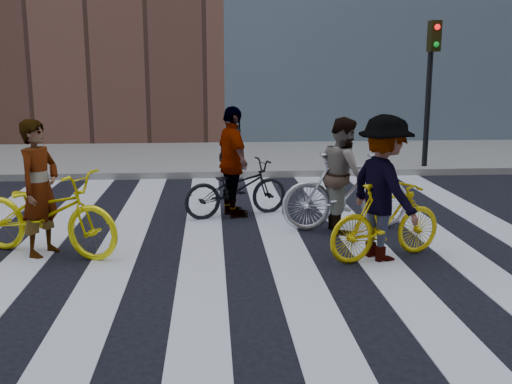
{
  "coord_description": "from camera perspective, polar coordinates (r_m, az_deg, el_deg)",
  "views": [
    {
      "loc": [
        -0.42,
        -7.66,
        2.39
      ],
      "look_at": [
        0.18,
        0.3,
        0.69
      ],
      "focal_mm": 42.0,
      "sensor_mm": 36.0,
      "label": 1
    }
  ],
  "objects": [
    {
      "name": "bike_yellow_right",
      "position": [
        7.63,
        12.31,
        -2.71
      ],
      "size": [
        1.69,
        0.99,
        0.98
      ],
      "primitive_type": "imported",
      "rotation": [
        0.0,
        0.0,
        1.92
      ],
      "color": "yellow",
      "rests_on": "ground"
    },
    {
      "name": "rider_left",
      "position": [
        8.01,
        -19.9,
        0.33
      ],
      "size": [
        0.63,
        0.75,
        1.74
      ],
      "primitive_type": "imported",
      "rotation": [
        0.0,
        0.0,
        1.16
      ],
      "color": "slate",
      "rests_on": "ground"
    },
    {
      "name": "traffic_signal",
      "position": [
        13.85,
        16.33,
        11.06
      ],
      "size": [
        0.22,
        0.42,
        3.33
      ],
      "color": "black",
      "rests_on": "ground"
    },
    {
      "name": "sidewalk_far",
      "position": [
        15.35,
        -2.73,
        3.3
      ],
      "size": [
        100.0,
        5.0,
        0.15
      ],
      "primitive_type": "cube",
      "color": "gray",
      "rests_on": "ground"
    },
    {
      "name": "rider_right",
      "position": [
        7.52,
        12.09,
        0.34
      ],
      "size": [
        1.03,
        1.33,
        1.81
      ],
      "primitive_type": "imported",
      "rotation": [
        0.0,
        0.0,
        1.92
      ],
      "color": "slate",
      "rests_on": "ground"
    },
    {
      "name": "zebra_crosswalk",
      "position": [
        8.04,
        -1.16,
        -5.26
      ],
      "size": [
        8.25,
        10.0,
        0.01
      ],
      "color": "silver",
      "rests_on": "ground"
    },
    {
      "name": "rider_mid",
      "position": [
        8.79,
        8.35,
        1.67
      ],
      "size": [
        0.66,
        0.84,
        1.67
      ],
      "primitive_type": "imported",
      "rotation": [
        0.0,
        0.0,
        1.61
      ],
      "color": "slate",
      "rests_on": "ground"
    },
    {
      "name": "ground",
      "position": [
        8.04,
        -1.15,
        -5.3
      ],
      "size": [
        100.0,
        100.0,
        0.0
      ],
      "primitive_type": "plane",
      "color": "black",
      "rests_on": "ground"
    },
    {
      "name": "rider_rear",
      "position": [
        9.5,
        -2.22,
        2.86
      ],
      "size": [
        0.74,
        1.12,
        1.77
      ],
      "primitive_type": "imported",
      "rotation": [
        0.0,
        0.0,
        1.9
      ],
      "color": "slate",
      "rests_on": "ground"
    },
    {
      "name": "bike_yellow_left",
      "position": [
        8.06,
        -19.4,
        -1.88
      ],
      "size": [
        2.22,
        1.5,
        1.1
      ],
      "primitive_type": "imported",
      "rotation": [
        0.0,
        0.0,
        1.16
      ],
      "color": "#FFF00E",
      "rests_on": "ground"
    },
    {
      "name": "bike_silver_mid",
      "position": [
        8.85,
        8.62,
        0.04
      ],
      "size": [
        1.94,
        0.62,
        1.16
      ],
      "primitive_type": "imported",
      "rotation": [
        0.0,
        0.0,
        1.61
      ],
      "color": "silver",
      "rests_on": "ground"
    },
    {
      "name": "bike_dark_rear",
      "position": [
        9.58,
        -1.9,
        0.34
      ],
      "size": [
        1.84,
        1.14,
        0.91
      ],
      "primitive_type": "imported",
      "rotation": [
        0.0,
        0.0,
        1.9
      ],
      "color": "black",
      "rests_on": "ground"
    }
  ]
}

